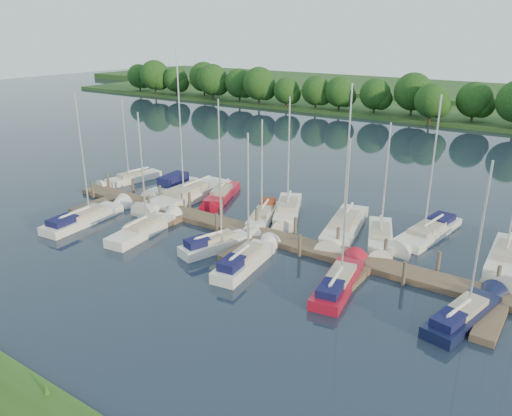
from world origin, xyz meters
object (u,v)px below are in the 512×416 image
Objects in this scene: motorboat at (172,188)px; sailboat_n_5 at (288,212)px; sailboat_s_2 at (217,245)px; dock at (261,239)px; sailboat_n_0 at (131,179)px.

sailboat_n_5 is (12.28, 0.81, -0.11)m from motorboat.
sailboat_n_5 reaches higher than motorboat.
sailboat_s_2 reaches higher than motorboat.
sailboat_s_2 is (-0.58, -8.62, 0.05)m from sailboat_n_5.
dock is at bearing 155.00° from motorboat.
motorboat is 0.78× the size of sailboat_s_2.
sailboat_n_0 reaches higher than motorboat.
dock is at bearing 175.27° from sailboat_n_0.
sailboat_n_5 reaches higher than sailboat_n_0.
sailboat_n_0 reaches higher than sailboat_s_2.
sailboat_s_2 is at bearing 165.51° from sailboat_n_0.
dock is 14.33m from motorboat.
sailboat_n_5 reaches higher than dock.
dock is at bearing 76.78° from sailboat_s_2.
motorboat is (5.66, 0.02, 0.12)m from sailboat_n_0.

